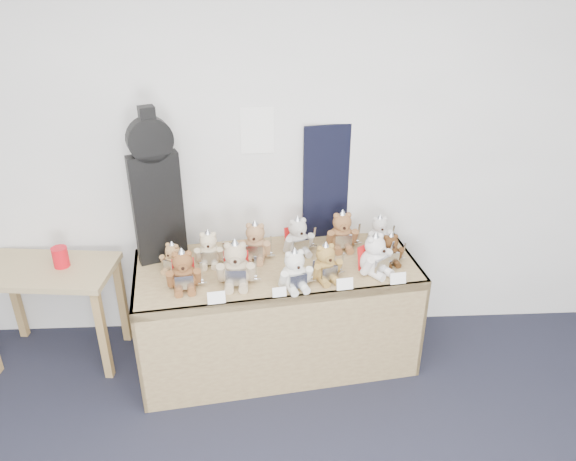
{
  "coord_description": "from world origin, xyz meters",
  "views": [
    {
      "loc": [
        0.06,
        -0.91,
        2.56
      ],
      "look_at": [
        0.21,
        2.01,
        1.03
      ],
      "focal_mm": 35.0,
      "sensor_mm": 36.0,
      "label": 1
    }
  ],
  "objects_px": {
    "teddy_front_centre": "(295,271)",
    "teddy_back_end": "(379,232)",
    "red_cup": "(61,257)",
    "display_table": "(279,292)",
    "teddy_back_far_left": "(173,258)",
    "side_table": "(50,284)",
    "teddy_front_left": "(236,265)",
    "teddy_back_centre_right": "(298,237)",
    "teddy_back_right": "(342,232)",
    "teddy_back_left": "(209,249)",
    "teddy_front_right": "(326,264)",
    "teddy_front_far_right": "(375,256)",
    "teddy_back_centre_left": "(255,243)",
    "guitar_case": "(156,189)",
    "teddy_front_end": "(390,250)",
    "teddy_front_far_left": "(183,272)"
  },
  "relations": [
    {
      "from": "teddy_back_right",
      "to": "teddy_back_far_left",
      "type": "relative_size",
      "value": 1.37
    },
    {
      "from": "teddy_front_right",
      "to": "teddy_back_right",
      "type": "bearing_deg",
      "value": 48.68
    },
    {
      "from": "display_table",
      "to": "teddy_front_right",
      "type": "xyz_separation_m",
      "value": [
        0.28,
        -0.11,
        0.26
      ]
    },
    {
      "from": "display_table",
      "to": "teddy_front_centre",
      "type": "xyz_separation_m",
      "value": [
        0.09,
        -0.18,
        0.27
      ]
    },
    {
      "from": "teddy_back_left",
      "to": "teddy_back_right",
      "type": "distance_m",
      "value": 0.87
    },
    {
      "from": "display_table",
      "to": "teddy_back_far_left",
      "type": "relative_size",
      "value": 8.76
    },
    {
      "from": "teddy_front_far_left",
      "to": "teddy_front_end",
      "type": "relative_size",
      "value": 1.24
    },
    {
      "from": "teddy_back_left",
      "to": "teddy_back_right",
      "type": "bearing_deg",
      "value": 8.12
    },
    {
      "from": "teddy_front_right",
      "to": "teddy_back_right",
      "type": "distance_m",
      "value": 0.41
    },
    {
      "from": "teddy_front_left",
      "to": "teddy_back_far_left",
      "type": "distance_m",
      "value": 0.43
    },
    {
      "from": "teddy_back_centre_left",
      "to": "teddy_front_right",
      "type": "bearing_deg",
      "value": -25.67
    },
    {
      "from": "red_cup",
      "to": "teddy_front_right",
      "type": "height_order",
      "value": "teddy_front_right"
    },
    {
      "from": "side_table",
      "to": "teddy_back_right",
      "type": "distance_m",
      "value": 1.92
    },
    {
      "from": "teddy_front_centre",
      "to": "teddy_back_end",
      "type": "bearing_deg",
      "value": 21.99
    },
    {
      "from": "teddy_front_centre",
      "to": "teddy_back_far_left",
      "type": "xyz_separation_m",
      "value": [
        -0.73,
        0.23,
        -0.03
      ]
    },
    {
      "from": "teddy_front_left",
      "to": "teddy_back_centre_right",
      "type": "distance_m",
      "value": 0.52
    },
    {
      "from": "teddy_front_end",
      "to": "teddy_back_right",
      "type": "relative_size",
      "value": 0.78
    },
    {
      "from": "teddy_back_centre_left",
      "to": "teddy_back_right",
      "type": "distance_m",
      "value": 0.58
    },
    {
      "from": "display_table",
      "to": "teddy_back_centre_left",
      "type": "relative_size",
      "value": 6.53
    },
    {
      "from": "teddy_back_centre_left",
      "to": "teddy_back_centre_right",
      "type": "distance_m",
      "value": 0.28
    },
    {
      "from": "side_table",
      "to": "teddy_back_centre_right",
      "type": "height_order",
      "value": "teddy_back_centre_right"
    },
    {
      "from": "guitar_case",
      "to": "teddy_back_right",
      "type": "distance_m",
      "value": 1.21
    },
    {
      "from": "teddy_front_centre",
      "to": "teddy_back_right",
      "type": "distance_m",
      "value": 0.57
    },
    {
      "from": "teddy_front_end",
      "to": "teddy_back_centre_right",
      "type": "xyz_separation_m",
      "value": [
        -0.57,
        0.16,
        0.02
      ]
    },
    {
      "from": "teddy_front_left",
      "to": "teddy_back_centre_right",
      "type": "relative_size",
      "value": 1.14
    },
    {
      "from": "teddy_back_left",
      "to": "teddy_back_far_left",
      "type": "distance_m",
      "value": 0.23
    },
    {
      "from": "display_table",
      "to": "teddy_back_centre_right",
      "type": "xyz_separation_m",
      "value": [
        0.13,
        0.22,
        0.27
      ]
    },
    {
      "from": "red_cup",
      "to": "teddy_back_end",
      "type": "distance_m",
      "value": 2.05
    },
    {
      "from": "side_table",
      "to": "teddy_front_centre",
      "type": "relative_size",
      "value": 3.19
    },
    {
      "from": "red_cup",
      "to": "teddy_back_right",
      "type": "relative_size",
      "value": 0.46
    },
    {
      "from": "red_cup",
      "to": "display_table",
      "type": "bearing_deg",
      "value": -7.58
    },
    {
      "from": "red_cup",
      "to": "teddy_front_far_right",
      "type": "xyz_separation_m",
      "value": [
        1.96,
        -0.23,
        0.09
      ]
    },
    {
      "from": "guitar_case",
      "to": "teddy_back_far_left",
      "type": "distance_m",
      "value": 0.43
    },
    {
      "from": "teddy_front_right",
      "to": "teddy_back_centre_left",
      "type": "bearing_deg",
      "value": 127.27
    },
    {
      "from": "teddy_front_end",
      "to": "display_table",
      "type": "bearing_deg",
      "value": 176.16
    },
    {
      "from": "teddy_front_left",
      "to": "teddy_back_right",
      "type": "xyz_separation_m",
      "value": [
        0.68,
        0.4,
        -0.01
      ]
    },
    {
      "from": "teddy_back_left",
      "to": "teddy_back_centre_left",
      "type": "relative_size",
      "value": 0.89
    },
    {
      "from": "teddy_back_end",
      "to": "teddy_back_left",
      "type": "bearing_deg",
      "value": -178.03
    },
    {
      "from": "teddy_back_centre_left",
      "to": "teddy_front_end",
      "type": "bearing_deg",
      "value": 0.45
    },
    {
      "from": "display_table",
      "to": "red_cup",
      "type": "distance_m",
      "value": 1.4
    },
    {
      "from": "display_table",
      "to": "teddy_front_right",
      "type": "height_order",
      "value": "teddy_front_right"
    },
    {
      "from": "red_cup",
      "to": "teddy_front_end",
      "type": "height_order",
      "value": "teddy_front_end"
    },
    {
      "from": "teddy_front_left",
      "to": "teddy_front_far_right",
      "type": "relative_size",
      "value": 1.07
    },
    {
      "from": "teddy_front_right",
      "to": "teddy_front_far_right",
      "type": "xyz_separation_m",
      "value": [
        0.31,
        0.06,
        0.01
      ]
    },
    {
      "from": "teddy_front_left",
      "to": "teddy_front_end",
      "type": "height_order",
      "value": "teddy_front_left"
    },
    {
      "from": "teddy_front_far_left",
      "to": "teddy_front_far_right",
      "type": "xyz_separation_m",
      "value": [
        1.14,
        0.11,
        0.01
      ]
    },
    {
      "from": "red_cup",
      "to": "teddy_back_centre_left",
      "type": "relative_size",
      "value": 0.47
    },
    {
      "from": "teddy_front_centre",
      "to": "teddy_back_far_left",
      "type": "distance_m",
      "value": 0.77
    },
    {
      "from": "teddy_back_right",
      "to": "teddy_back_end",
      "type": "relative_size",
      "value": 1.23
    },
    {
      "from": "red_cup",
      "to": "teddy_back_centre_left",
      "type": "distance_m",
      "value": 1.24
    }
  ]
}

